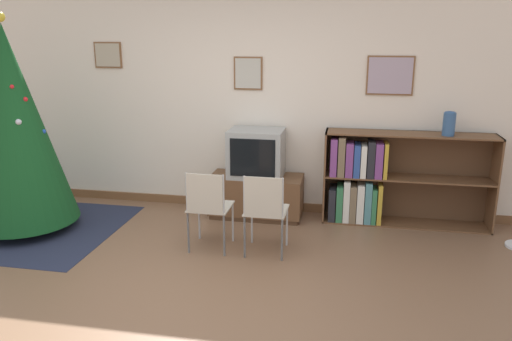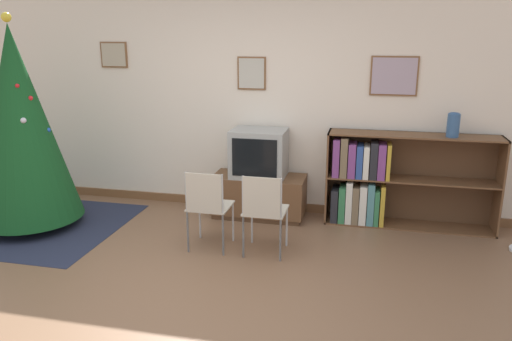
% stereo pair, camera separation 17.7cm
% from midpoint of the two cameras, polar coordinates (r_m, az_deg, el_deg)
% --- Properties ---
extents(ground_plane, '(24.00, 24.00, 0.00)m').
position_cam_midpoint_polar(ground_plane, '(4.17, -7.61, -14.83)').
color(ground_plane, brown).
extents(wall_back, '(8.87, 0.11, 2.70)m').
position_cam_midpoint_polar(wall_back, '(5.93, 0.02, 8.32)').
color(wall_back, silver).
rests_on(wall_back, ground_plane).
extents(area_rug, '(2.00, 1.78, 0.01)m').
position_cam_midpoint_polar(area_rug, '(6.15, -23.39, -5.72)').
color(area_rug, '#23283D').
rests_on(area_rug, ground_plane).
extents(christmas_tree, '(1.13, 1.13, 2.29)m').
position_cam_midpoint_polar(christmas_tree, '(5.86, -24.58, 4.77)').
color(christmas_tree, maroon).
rests_on(christmas_tree, area_rug).
extents(tv_console, '(1.07, 0.48, 0.49)m').
position_cam_midpoint_polar(tv_console, '(5.84, 1.20, -2.93)').
color(tv_console, '#4C311E').
rests_on(tv_console, ground_plane).
extents(television, '(0.62, 0.47, 0.55)m').
position_cam_midpoint_polar(television, '(5.70, 1.23, 1.98)').
color(television, '#9E9E99').
rests_on(television, tv_console).
extents(folding_chair_left, '(0.40, 0.40, 0.82)m').
position_cam_midpoint_polar(folding_chair_left, '(4.88, -4.52, -3.96)').
color(folding_chair_left, '#BCB29E').
rests_on(folding_chair_left, ground_plane).
extents(folding_chair_right, '(0.40, 0.40, 0.82)m').
position_cam_midpoint_polar(folding_chair_right, '(4.75, 1.97, -4.47)').
color(folding_chair_right, '#BCB29E').
rests_on(folding_chair_right, ground_plane).
extents(bookshelf, '(1.83, 0.36, 1.04)m').
position_cam_midpoint_polar(bookshelf, '(5.73, 14.74, -1.18)').
color(bookshelf, brown).
rests_on(bookshelf, ground_plane).
extents(vase, '(0.13, 0.13, 0.25)m').
position_cam_midpoint_polar(vase, '(5.61, 22.47, 4.85)').
color(vase, '#335684').
rests_on(vase, bookshelf).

